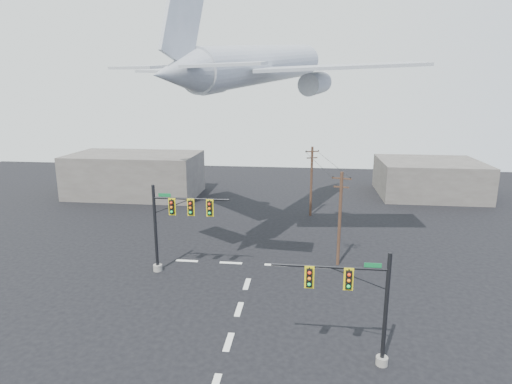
# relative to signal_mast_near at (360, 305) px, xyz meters

# --- Properties ---
(ground) EXTENTS (120.00, 120.00, 0.00)m
(ground) POSITION_rel_signal_mast_near_xyz_m (-7.53, 1.18, -3.58)
(ground) COLOR black
(ground) RESTS_ON ground
(lane_markings) EXTENTS (14.00, 21.20, 0.01)m
(lane_markings) POSITION_rel_signal_mast_near_xyz_m (-7.53, 6.51, -3.57)
(lane_markings) COLOR silver
(lane_markings) RESTS_ON ground
(signal_mast_near) EXTENTS (6.58, 0.73, 6.66)m
(signal_mast_near) POSITION_rel_signal_mast_near_xyz_m (0.00, 0.00, 0.00)
(signal_mast_near) COLOR gray
(signal_mast_near) RESTS_ON ground
(signal_mast_far) EXTENTS (6.62, 0.82, 7.46)m
(signal_mast_far) POSITION_rel_signal_mast_near_xyz_m (-13.84, 10.75, 0.61)
(signal_mast_far) COLOR gray
(signal_mast_far) RESTS_ON ground
(utility_pole_a) EXTENTS (1.64, 0.49, 8.28)m
(utility_pole_a) POSITION_rel_signal_mast_near_xyz_m (-0.17, 13.93, 0.74)
(utility_pole_a) COLOR #422A1C
(utility_pole_a) RESTS_ON ground
(utility_pole_b) EXTENTS (1.63, 0.71, 8.42)m
(utility_pole_b) POSITION_rel_signal_mast_near_xyz_m (-2.48, 28.62, 0.82)
(utility_pole_b) COLOR #422A1C
(utility_pole_b) RESTS_ON ground
(power_lines) EXTENTS (3.84, 14.70, 0.03)m
(power_lines) POSITION_rel_signal_mast_near_xyz_m (-1.33, 21.28, 4.16)
(power_lines) COLOR black
(airliner) EXTENTS (28.76, 31.24, 8.35)m
(airliner) POSITION_rel_signal_mast_near_xyz_m (-7.58, 20.56, 13.59)
(airliner) COLOR #AAAEB6
(building_left) EXTENTS (18.00, 10.00, 6.00)m
(building_left) POSITION_rel_signal_mast_near_xyz_m (-27.53, 36.18, -0.58)
(building_left) COLOR #645E58
(building_left) RESTS_ON ground
(building_right) EXTENTS (14.00, 12.00, 5.00)m
(building_right) POSITION_rel_signal_mast_near_xyz_m (14.47, 41.18, -1.08)
(building_right) COLOR #645E58
(building_right) RESTS_ON ground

